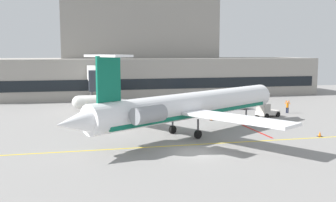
# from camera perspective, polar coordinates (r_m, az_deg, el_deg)

# --- Properties ---
(ground) EXTENTS (120.00, 120.00, 0.11)m
(ground) POSITION_cam_1_polar(r_m,az_deg,el_deg) (36.82, 4.04, -7.37)
(ground) COLOR gray
(terminal_building) EXTENTS (66.55, 16.32, 20.97)m
(terminal_building) POSITION_cam_1_polar(r_m,az_deg,el_deg) (84.15, -2.82, 6.17)
(terminal_building) COLOR gray
(terminal_building) RESTS_ON ground
(jet_bridge_west) EXTENTS (2.40, 22.63, 6.64)m
(jet_bridge_west) POSITION_cam_1_polar(r_m,az_deg,el_deg) (62.13, -10.41, 3.45)
(jet_bridge_west) COLOR silver
(jet_bridge_west) RESTS_ON ground
(regional_jet) EXTENTS (29.28, 23.21, 8.82)m
(regional_jet) POSITION_cam_1_polar(r_m,az_deg,el_deg) (43.63, 3.13, -0.70)
(regional_jet) COLOR white
(regional_jet) RESTS_ON ground
(baggage_tug) EXTENTS (3.29, 3.56, 1.79)m
(baggage_tug) POSITION_cam_1_polar(r_m,az_deg,el_deg) (56.64, -6.20, -1.34)
(baggage_tug) COLOR #E5B20C
(baggage_tug) RESTS_ON ground
(pushback_tractor) EXTENTS (4.35, 2.33, 2.11)m
(pushback_tractor) POSITION_cam_1_polar(r_m,az_deg,el_deg) (63.83, 8.97, -0.30)
(pushback_tractor) COLOR #19389E
(pushback_tractor) RESTS_ON ground
(belt_loader) EXTENTS (3.79, 2.94, 1.91)m
(belt_loader) POSITION_cam_1_polar(r_m,az_deg,el_deg) (57.18, 13.74, -1.37)
(belt_loader) COLOR silver
(belt_loader) RESTS_ON ground
(fuel_tank) EXTENTS (6.91, 2.07, 2.38)m
(fuel_tank) POSITION_cam_1_polar(r_m,az_deg,el_deg) (62.64, -10.32, -0.13)
(fuel_tank) COLOR white
(fuel_tank) RESTS_ON ground
(marshaller) EXTENTS (0.75, 0.51, 1.92)m
(marshaller) POSITION_cam_1_polar(r_m,az_deg,el_deg) (61.74, 16.57, -0.75)
(marshaller) COLOR #191E33
(marshaller) RESTS_ON ground
(safety_cone_alpha) EXTENTS (0.47, 0.47, 0.55)m
(safety_cone_alpha) POSITION_cam_1_polar(r_m,az_deg,el_deg) (50.88, -5.22, -2.96)
(safety_cone_alpha) COLOR orange
(safety_cone_alpha) RESTS_ON ground
(safety_cone_bravo) EXTENTS (0.47, 0.47, 0.55)m
(safety_cone_bravo) POSITION_cam_1_polar(r_m,az_deg,el_deg) (53.53, 6.19, -2.47)
(safety_cone_bravo) COLOR orange
(safety_cone_bravo) RESTS_ON ground
(safety_cone_charlie) EXTENTS (0.47, 0.47, 0.55)m
(safety_cone_charlie) POSITION_cam_1_polar(r_m,az_deg,el_deg) (46.23, 20.73, -4.44)
(safety_cone_charlie) COLOR orange
(safety_cone_charlie) RESTS_ON ground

